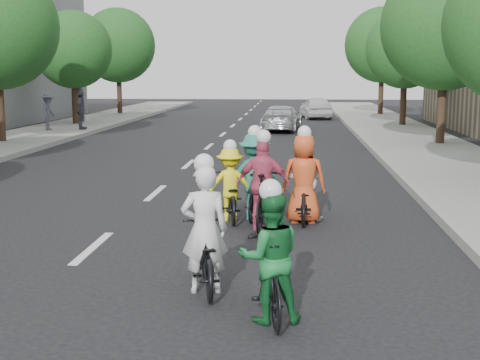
# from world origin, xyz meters

# --- Properties ---
(ground) EXTENTS (120.00, 120.00, 0.00)m
(ground) POSITION_xyz_m (0.00, 0.00, 0.00)
(ground) COLOR black
(ground) RESTS_ON ground
(curb_left) EXTENTS (0.18, 80.00, 0.18)m
(curb_left) POSITION_xyz_m (-6.05, 10.00, 0.09)
(curb_left) COLOR #999993
(curb_left) RESTS_ON ground
(sidewalk_right) EXTENTS (4.00, 80.00, 0.15)m
(sidewalk_right) POSITION_xyz_m (8.00, 10.00, 0.07)
(sidewalk_right) COLOR gray
(sidewalk_right) RESTS_ON ground
(curb_right) EXTENTS (0.18, 80.00, 0.18)m
(curb_right) POSITION_xyz_m (6.05, 10.00, 0.09)
(curb_right) COLOR #999993
(curb_right) RESTS_ON ground
(tree_l_4) EXTENTS (4.00, 4.00, 5.97)m
(tree_l_4) POSITION_xyz_m (-8.20, 24.00, 3.96)
(tree_l_4) COLOR black
(tree_l_4) RESTS_ON ground
(tree_l_5) EXTENTS (4.80, 4.80, 6.93)m
(tree_l_5) POSITION_xyz_m (-8.20, 33.00, 4.52)
(tree_l_5) COLOR black
(tree_l_5) RESTS_ON ground
(tree_r_1) EXTENTS (4.80, 4.80, 6.93)m
(tree_r_1) POSITION_xyz_m (8.80, 15.60, 4.52)
(tree_r_1) COLOR black
(tree_r_1) RESTS_ON ground
(tree_r_2) EXTENTS (4.00, 4.00, 5.97)m
(tree_r_2) POSITION_xyz_m (8.80, 24.60, 3.96)
(tree_r_2) COLOR black
(tree_r_2) RESTS_ON ground
(tree_r_3) EXTENTS (4.80, 4.80, 6.93)m
(tree_r_3) POSITION_xyz_m (8.80, 33.60, 4.52)
(tree_r_3) COLOR black
(tree_r_3) RESTS_ON ground
(cyclist_0) EXTENTS (0.88, 1.71, 1.81)m
(cyclist_0) POSITION_xyz_m (2.11, -1.95, 0.58)
(cyclist_0) COLOR black
(cyclist_0) RESTS_ON ground
(cyclist_1) EXTENTS (0.80, 1.85, 1.75)m
(cyclist_1) POSITION_xyz_m (3.45, 2.44, 0.62)
(cyclist_1) COLOR black
(cyclist_1) RESTS_ON ground
(cyclist_2) EXTENTS (0.83, 1.52, 1.84)m
(cyclist_2) POSITION_xyz_m (3.44, 2.19, 0.66)
(cyclist_2) COLOR black
(cyclist_2) RESTS_ON ground
(cyclist_3) EXTENTS (0.82, 1.65, 1.66)m
(cyclist_3) POSITION_xyz_m (2.99, -2.93, 0.62)
(cyclist_3) COLOR black
(cyclist_3) RESTS_ON ground
(cyclist_4) EXTENTS (1.14, 1.58, 1.83)m
(cyclist_4) POSITION_xyz_m (2.50, 2.38, 0.72)
(cyclist_4) COLOR black
(cyclist_4) RESTS_ON ground
(cyclist_5) EXTENTS (0.99, 1.76, 1.57)m
(cyclist_5) POSITION_xyz_m (2.04, 2.26, 0.57)
(cyclist_5) COLOR black
(cyclist_5) RESTS_ON ground
(cyclist_6) EXTENTS (1.01, 1.80, 1.82)m
(cyclist_6) POSITION_xyz_m (2.71, 1.56, 0.67)
(cyclist_6) COLOR black
(cyclist_6) RESTS_ON ground
(follow_car_lead) EXTENTS (2.12, 4.37, 1.23)m
(follow_car_lead) POSITION_xyz_m (2.65, 22.13, 0.61)
(follow_car_lead) COLOR silver
(follow_car_lead) RESTS_ON ground
(follow_car_trail) EXTENTS (2.12, 4.15, 1.35)m
(follow_car_trail) POSITION_xyz_m (4.56, 31.03, 0.68)
(follow_car_trail) COLOR silver
(follow_car_trail) RESTS_ON ground
(spectator_0) EXTENTS (0.67, 1.14, 1.74)m
(spectator_0) POSITION_xyz_m (-8.13, 19.97, 1.02)
(spectator_0) COLOR #545462
(spectator_0) RESTS_ON sidewalk_left
(spectator_1) EXTENTS (0.50, 1.08, 1.81)m
(spectator_1) POSITION_xyz_m (-6.74, 20.42, 1.06)
(spectator_1) COLOR #53515F
(spectator_1) RESTS_ON sidewalk_left
(spectator_2) EXTENTS (0.91, 1.07, 1.85)m
(spectator_2) POSITION_xyz_m (-8.48, 25.51, 1.08)
(spectator_2) COLOR #494B55
(spectator_2) RESTS_ON sidewalk_left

